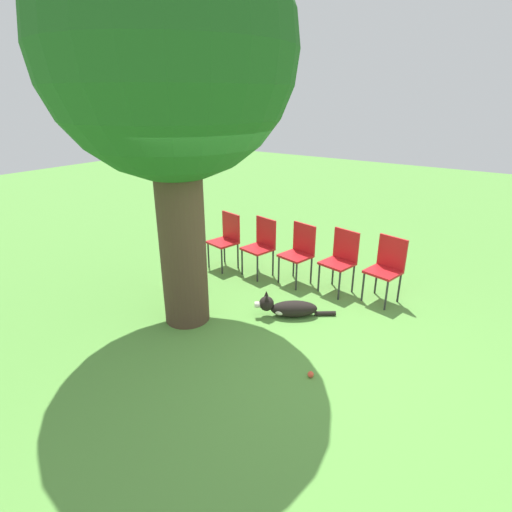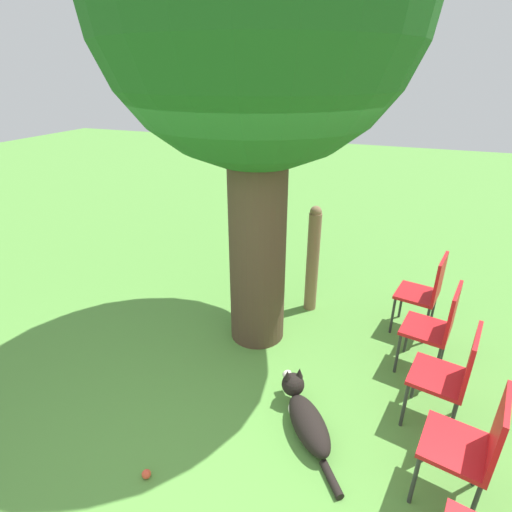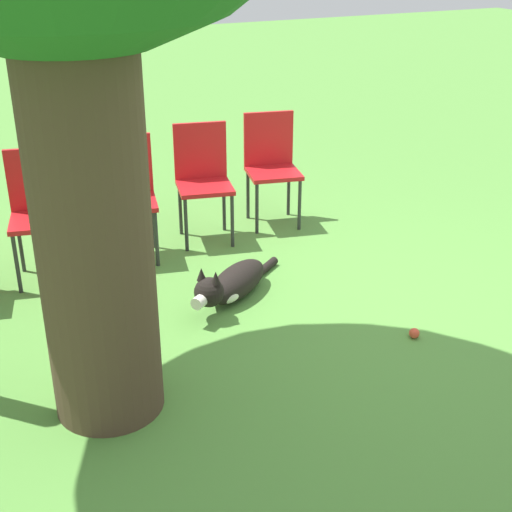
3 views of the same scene
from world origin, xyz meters
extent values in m
plane|color=#56933D|center=(0.00, 0.00, 0.00)|extent=(30.00, 30.00, 0.00)
cylinder|color=#4C3828|center=(-0.21, 1.47, 1.27)|extent=(0.59, 0.59, 2.53)
sphere|color=#235B23|center=(-0.21, 1.47, 3.31)|extent=(2.82, 2.82, 2.82)
ellipsoid|color=black|center=(0.68, 0.31, 0.11)|extent=(0.59, 0.67, 0.22)
ellipsoid|color=silver|center=(0.57, 0.45, 0.10)|extent=(0.31, 0.31, 0.13)
sphere|color=black|center=(0.45, 0.61, 0.20)|extent=(0.29, 0.29, 0.20)
cylinder|color=silver|center=(0.38, 0.70, 0.18)|extent=(0.12, 0.12, 0.09)
cone|color=black|center=(0.41, 0.58, 0.32)|extent=(0.07, 0.07, 0.09)
cone|color=black|center=(0.50, 0.64, 0.32)|extent=(0.07, 0.07, 0.09)
cylinder|color=black|center=(0.94, -0.05, 0.03)|extent=(0.22, 0.27, 0.06)
cylinder|color=#846647|center=(0.22, 2.22, 0.63)|extent=(0.15, 0.15, 1.26)
sphere|color=#846647|center=(0.22, 2.22, 1.28)|extent=(0.14, 0.14, 0.14)
cube|color=red|center=(1.79, -0.53, 0.47)|extent=(0.50, 0.52, 0.04)
cube|color=red|center=(1.98, -0.57, 0.73)|extent=(0.12, 0.44, 0.47)
cylinder|color=#2D2D2D|center=(1.57, -0.67, 0.23)|extent=(0.03, 0.03, 0.46)
cylinder|color=#2D2D2D|center=(1.65, -0.30, 0.23)|extent=(0.03, 0.03, 0.46)
cylinder|color=#2D2D2D|center=(1.93, -0.75, 0.23)|extent=(0.03, 0.03, 0.46)
cylinder|color=#2D2D2D|center=(2.00, -0.38, 0.23)|extent=(0.03, 0.03, 0.46)
cube|color=red|center=(1.70, 0.15, 0.47)|extent=(0.50, 0.52, 0.04)
cube|color=red|center=(1.89, 0.11, 0.73)|extent=(0.12, 0.44, 0.47)
cylinder|color=#2D2D2D|center=(1.48, 0.00, 0.23)|extent=(0.03, 0.03, 0.46)
cylinder|color=#2D2D2D|center=(1.56, 0.37, 0.23)|extent=(0.03, 0.03, 0.46)
cylinder|color=#2D2D2D|center=(1.84, -0.07, 0.23)|extent=(0.03, 0.03, 0.46)
cylinder|color=#2D2D2D|center=(1.91, 0.30, 0.23)|extent=(0.03, 0.03, 0.46)
cube|color=red|center=(1.61, 0.83, 0.47)|extent=(0.50, 0.52, 0.04)
cube|color=red|center=(1.80, 0.79, 0.73)|extent=(0.12, 0.44, 0.47)
cylinder|color=#2D2D2D|center=(1.39, 0.68, 0.23)|extent=(0.03, 0.03, 0.46)
cylinder|color=#2D2D2D|center=(1.47, 1.05, 0.23)|extent=(0.03, 0.03, 0.46)
cylinder|color=#2D2D2D|center=(1.74, 0.60, 0.23)|extent=(0.03, 0.03, 0.46)
cylinder|color=#2D2D2D|center=(1.82, 0.98, 0.23)|extent=(0.03, 0.03, 0.46)
cube|color=red|center=(1.52, 1.50, 0.47)|extent=(0.50, 0.52, 0.04)
cube|color=red|center=(1.71, 1.46, 0.73)|extent=(0.12, 0.44, 0.47)
cylinder|color=#2D2D2D|center=(1.30, 1.35, 0.23)|extent=(0.03, 0.03, 0.46)
cylinder|color=#2D2D2D|center=(1.38, 1.73, 0.23)|extent=(0.03, 0.03, 0.46)
cylinder|color=#2D2D2D|center=(1.65, 1.28, 0.23)|extent=(0.03, 0.03, 0.46)
cylinder|color=#2D2D2D|center=(1.73, 1.65, 0.23)|extent=(0.03, 0.03, 0.46)
cube|color=red|center=(1.43, 2.18, 0.47)|extent=(0.50, 0.52, 0.04)
cube|color=red|center=(1.62, 2.14, 0.73)|extent=(0.12, 0.44, 0.47)
cylinder|color=#2D2D2D|center=(1.21, 2.03, 0.23)|extent=(0.03, 0.03, 0.46)
cylinder|color=#2D2D2D|center=(1.29, 2.40, 0.23)|extent=(0.03, 0.03, 0.46)
cylinder|color=#2D2D2D|center=(1.56, 1.95, 0.23)|extent=(0.03, 0.03, 0.46)
cylinder|color=#2D2D2D|center=(1.64, 2.33, 0.23)|extent=(0.03, 0.03, 0.46)
sphere|color=#E54C33|center=(-0.34, -0.50, 0.03)|extent=(0.07, 0.07, 0.07)
camera|label=1|loc=(-3.58, -2.05, 2.84)|focal=28.00mm
camera|label=2|loc=(1.12, -2.07, 2.75)|focal=28.00mm
camera|label=3|loc=(-3.52, 2.10, 2.45)|focal=50.00mm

